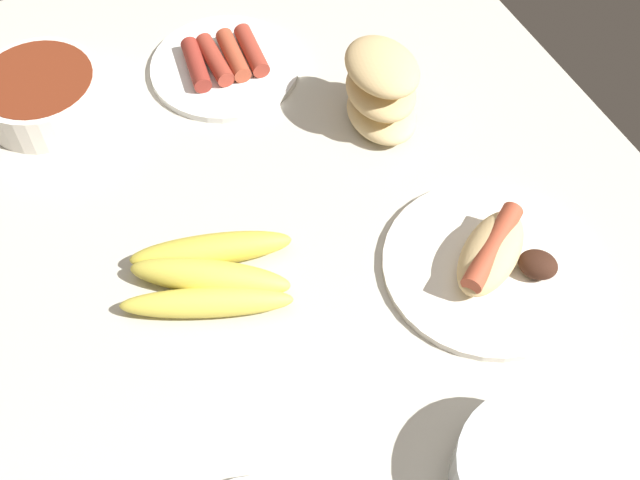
% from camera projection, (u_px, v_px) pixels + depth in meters
% --- Properties ---
extents(ground_plane, '(1.20, 0.90, 0.03)m').
position_uv_depth(ground_plane, '(303.00, 259.00, 0.92)').
color(ground_plane, beige).
extents(plate_hotdog_assembled, '(0.24, 0.24, 0.06)m').
position_uv_depth(plate_hotdog_assembled, '(491.00, 260.00, 0.88)').
color(plate_hotdog_assembled, white).
rests_on(plate_hotdog_assembled, ground_plane).
extents(banana_bunch, '(0.16, 0.21, 0.04)m').
position_uv_depth(banana_bunch, '(209.00, 274.00, 0.87)').
color(banana_bunch, '#E5D14C').
rests_on(banana_bunch, ground_plane).
extents(plate_sausages, '(0.20, 0.20, 0.03)m').
position_uv_depth(plate_sausages, '(225.00, 64.00, 1.07)').
color(plate_sausages, white).
rests_on(plate_sausages, ground_plane).
extents(bread_stack, '(0.12, 0.10, 0.11)m').
position_uv_depth(bread_stack, '(381.00, 90.00, 0.98)').
color(bread_stack, '#E5C689').
rests_on(bread_stack, ground_plane).
extents(bowl_coleslaw, '(0.15, 0.15, 0.15)m').
position_uv_depth(bowl_coleslaw, '(535.00, 476.00, 0.72)').
color(bowl_coleslaw, silver).
rests_on(bowl_coleslaw, ground_plane).
extents(bowl_chili, '(0.16, 0.16, 0.05)m').
position_uv_depth(bowl_chili, '(41.00, 93.00, 1.01)').
color(bowl_chili, white).
rests_on(bowl_chili, ground_plane).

